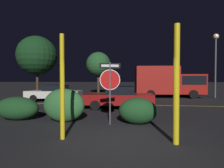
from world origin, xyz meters
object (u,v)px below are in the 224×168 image
(yellow_pole_right, at_px, (176,84))
(hedge_bush_2, at_px, (138,111))
(yellow_pole_left, at_px, (62,87))
(delivery_truck, at_px, (168,81))
(passing_car_1, at_px, (55,93))
(hedge_bush_0, at_px, (17,108))
(tree_1, at_px, (98,64))
(stop_sign, at_px, (110,81))
(street_lamp, at_px, (216,52))
(tree_0, at_px, (37,56))
(passing_car_2, at_px, (119,97))
(hedge_bush_1, at_px, (64,105))

(yellow_pole_right, height_order, hedge_bush_2, yellow_pole_right)
(yellow_pole_left, height_order, delivery_truck, yellow_pole_left)
(yellow_pole_right, xyz_separation_m, passing_car_1, (-7.85, 9.26, -1.01))
(yellow_pole_right, xyz_separation_m, hedge_bush_0, (-6.46, 2.31, -1.18))
(yellow_pole_left, relative_size, tree_1, 0.61)
(stop_sign, bearing_deg, street_lamp, 38.30)
(yellow_pole_left, xyz_separation_m, tree_0, (-10.02, 16.24, 3.32))
(yellow_pole_right, bearing_deg, passing_car_1, 130.29)
(passing_car_2, relative_size, street_lamp, 0.69)
(stop_sign, distance_m, hedge_bush_0, 4.52)
(hedge_bush_0, xyz_separation_m, passing_car_1, (-1.39, 6.95, 0.17))
(stop_sign, relative_size, tree_1, 0.48)
(hedge_bush_1, bearing_deg, hedge_bush_2, -0.12)
(hedge_bush_0, xyz_separation_m, passing_car_2, (4.39, 3.74, 0.18))
(passing_car_2, height_order, delivery_truck, delivery_truck)
(yellow_pole_left, distance_m, yellow_pole_right, 3.39)
(passing_car_2, height_order, tree_0, tree_0)
(passing_car_1, distance_m, passing_car_2, 6.61)
(stop_sign, height_order, hedge_bush_2, stop_sign)
(delivery_truck, distance_m, street_lamp, 5.55)
(hedge_bush_0, xyz_separation_m, hedge_bush_1, (2.27, -0.12, 0.20))
(hedge_bush_0, bearing_deg, yellow_pole_right, -19.65)
(stop_sign, height_order, street_lamp, street_lamp)
(yellow_pole_right, distance_m, passing_car_2, 6.47)
(hedge_bush_0, bearing_deg, passing_car_2, 40.42)
(yellow_pole_right, bearing_deg, stop_sign, 137.76)
(hedge_bush_2, xyz_separation_m, tree_1, (-4.42, 14.40, 3.22))
(stop_sign, xyz_separation_m, tree_1, (-3.28, 14.64, 1.96))
(yellow_pole_right, xyz_separation_m, tree_1, (-5.42, 16.59, 2.05))
(hedge_bush_1, bearing_deg, yellow_pole_left, -69.36)
(tree_0, bearing_deg, hedge_bush_0, -63.59)
(passing_car_2, bearing_deg, hedge_bush_1, 150.42)
(hedge_bush_0, distance_m, delivery_truck, 14.30)
(hedge_bush_1, relative_size, hedge_bush_2, 1.15)
(passing_car_1, bearing_deg, hedge_bush_2, -138.41)
(tree_1, bearing_deg, tree_0, -177.85)
(yellow_pole_left, distance_m, hedge_bush_0, 3.97)
(tree_1, bearing_deg, yellow_pole_right, -71.90)
(stop_sign, distance_m, passing_car_1, 9.34)
(tree_1, bearing_deg, hedge_bush_0, -94.17)
(yellow_pole_right, height_order, tree_0, tree_0)
(hedge_bush_2, height_order, street_lamp, street_lamp)
(delivery_truck, bearing_deg, hedge_bush_2, -21.61)
(street_lamp, bearing_deg, hedge_bush_0, -140.34)
(street_lamp, bearing_deg, passing_car_2, -140.71)
(yellow_pole_left, relative_size, street_lamp, 0.50)
(hedge_bush_0, height_order, hedge_bush_1, hedge_bush_1)
(hedge_bush_1, bearing_deg, tree_0, 123.15)
(hedge_bush_1, xyz_separation_m, tree_0, (-9.21, 14.10, 4.22))
(delivery_truck, relative_size, tree_1, 1.31)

